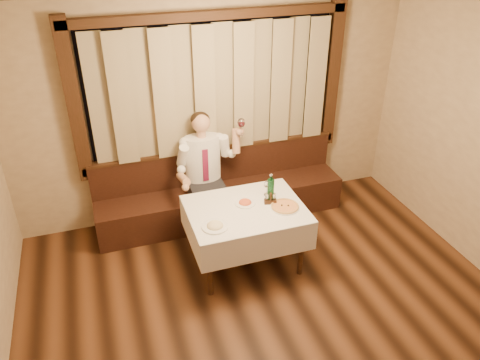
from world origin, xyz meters
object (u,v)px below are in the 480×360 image
object	(u,v)px
pasta_red	(245,201)
pizza	(285,206)
banquette	(220,195)
seated_man	(205,164)
pasta_cream	(215,224)
green_bottle	(271,190)
cruet_caddy	(270,199)
dining_table	(246,216)

from	to	relation	value
pasta_red	pizza	bearing A→B (deg)	-28.79
pizza	banquette	bearing A→B (deg)	109.58
seated_man	pasta_cream	bearing A→B (deg)	-99.78
pizza	green_bottle	xyz separation A→B (m)	(-0.11, 0.16, 0.13)
cruet_caddy	pasta_cream	bearing A→B (deg)	-145.83
dining_table	pizza	world-z (taller)	pizza
cruet_caddy	pizza	bearing A→B (deg)	-33.28
pasta_cream	pizza	bearing A→B (deg)	7.60
pasta_red	green_bottle	world-z (taller)	green_bottle
dining_table	green_bottle	bearing A→B (deg)	6.70
green_bottle	pasta_red	bearing A→B (deg)	168.86
cruet_caddy	banquette	bearing A→B (deg)	121.02
green_bottle	seated_man	world-z (taller)	seated_man
pizza	green_bottle	size ratio (longest dim) A/B	0.92
pizza	dining_table	bearing A→B (deg)	163.33
cruet_caddy	green_bottle	bearing A→B (deg)	83.27
pasta_red	cruet_caddy	bearing A→B (deg)	-16.36
pasta_cream	seated_man	distance (m)	1.18
banquette	green_bottle	bearing A→B (deg)	-73.20
pasta_red	pasta_cream	size ratio (longest dim) A/B	0.83
dining_table	pasta_cream	xyz separation A→B (m)	(-0.41, -0.23, 0.14)
pizza	pasta_red	xyz separation A→B (m)	(-0.38, 0.21, 0.02)
pasta_cream	green_bottle	xyz separation A→B (m)	(0.71, 0.27, 0.11)
banquette	pasta_cream	xyz separation A→B (m)	(-0.41, -1.25, 0.48)
pizza	pasta_cream	xyz separation A→B (m)	(-0.82, -0.11, 0.02)
banquette	green_bottle	xyz separation A→B (m)	(0.30, -0.99, 0.59)
banquette	pasta_red	size ratio (longest dim) A/B	13.92
pasta_red	green_bottle	size ratio (longest dim) A/B	0.66
dining_table	pizza	xyz separation A→B (m)	(0.41, -0.12, 0.12)
pasta_cream	seated_man	xyz separation A→B (m)	(0.20, 1.16, 0.07)
banquette	dining_table	size ratio (longest dim) A/B	2.52
dining_table	cruet_caddy	distance (m)	0.33
pasta_red	pasta_cream	xyz separation A→B (m)	(-0.44, -0.32, 0.01)
dining_table	pasta_cream	world-z (taller)	pasta_cream
banquette	pizza	bearing A→B (deg)	-70.42
dining_table	pizza	distance (m)	0.44
dining_table	pasta_cream	bearing A→B (deg)	-150.71
green_bottle	cruet_caddy	xyz separation A→B (m)	(-0.01, -0.02, -0.10)
pasta_red	banquette	bearing A→B (deg)	91.39
pasta_cream	green_bottle	distance (m)	0.77
banquette	green_bottle	distance (m)	1.19
dining_table	banquette	bearing A→B (deg)	90.00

